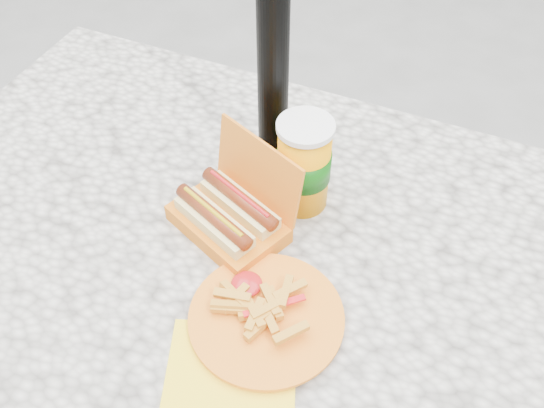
% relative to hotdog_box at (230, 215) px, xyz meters
% --- Properties ---
extents(picnic_table, '(1.20, 0.80, 0.75)m').
position_rel_hotdog_box_xyz_m(picnic_table, '(0.00, 0.00, -0.14)').
color(picnic_table, beige).
rests_on(picnic_table, ground).
extents(hotdog_box, '(0.22, 0.20, 0.15)m').
position_rel_hotdog_box_xyz_m(hotdog_box, '(0.00, 0.00, 0.00)').
color(hotdog_box, orange).
rests_on(hotdog_box, picnic_table).
extents(fries_plate, '(0.23, 0.33, 0.04)m').
position_rel_hotdog_box_xyz_m(fries_plate, '(0.12, -0.14, -0.02)').
color(fries_plate, yellow).
rests_on(fries_plate, picnic_table).
extents(soda_cup, '(0.09, 0.09, 0.17)m').
position_rel_hotdog_box_xyz_m(soda_cup, '(0.08, 0.10, 0.05)').
color(soda_cup, '#FF9802').
rests_on(soda_cup, picnic_table).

